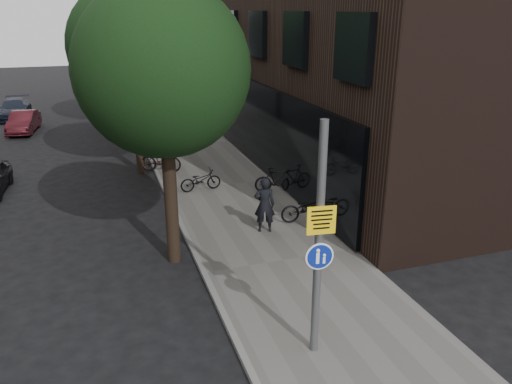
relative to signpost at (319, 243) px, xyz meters
name	(u,v)px	position (x,y,z in m)	size (l,w,h in m)	color
ground	(328,335)	(0.57, 0.49, -2.55)	(120.00, 120.00, 0.00)	black
sidewalk	(222,186)	(0.82, 10.49, -2.49)	(4.50, 60.00, 0.12)	#625F5A
curb_edge	(166,192)	(-1.43, 10.49, -2.48)	(0.15, 60.00, 0.13)	slate
street_tree_near	(165,77)	(-1.96, 5.13, 2.56)	(4.40, 4.40, 7.50)	black
street_tree_mid	(133,51)	(-1.96, 13.63, 2.56)	(5.00, 5.00, 7.80)	black
street_tree_far	(118,39)	(-1.96, 22.63, 2.56)	(5.00, 5.00, 7.80)	black
signpost	(319,243)	(0.00, 0.00, 0.00)	(0.56, 0.16, 4.81)	#595B5E
pedestrian	(264,205)	(0.96, 5.83, -1.54)	(0.65, 0.42, 1.77)	black
parked_bike_facade_near	(308,208)	(2.57, 6.10, -1.95)	(0.63, 1.81, 0.95)	black
parked_bike_facade_far	(277,180)	(2.57, 9.00, -1.93)	(0.47, 1.67, 1.00)	black
parked_bike_curb_near	(201,180)	(-0.12, 10.14, -2.01)	(0.56, 1.60, 0.84)	black
parked_bike_curb_far	(161,160)	(-1.23, 13.00, -1.90)	(0.50, 1.77, 1.07)	black
parked_car_mid	(24,122)	(-7.59, 23.34, -1.95)	(1.27, 3.63, 1.20)	#4F161E
parked_car_far	(15,109)	(-8.53, 27.78, -1.93)	(1.72, 4.23, 1.23)	#1D2334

